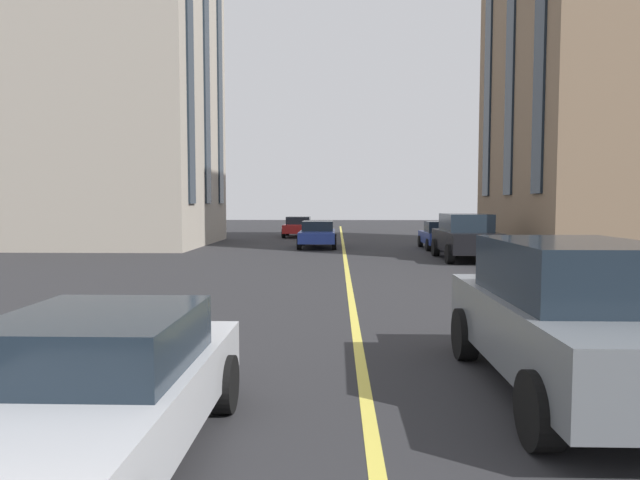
# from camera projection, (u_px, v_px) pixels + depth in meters

# --- Properties ---
(lane_centre_line) EXTENTS (80.00, 0.16, 0.01)m
(lane_centre_line) POSITION_uv_depth(u_px,v_px,m) (349.00, 287.00, 15.63)
(lane_centre_line) COLOR #D8C64C
(lane_centre_line) RESTS_ON ground_plane
(car_red_trailing) EXTENTS (4.40, 1.95, 1.37)m
(car_red_trailing) POSITION_uv_depth(u_px,v_px,m) (298.00, 226.00, 38.54)
(car_red_trailing) COLOR #B21E1E
(car_red_trailing) RESTS_ON ground_plane
(car_blue_near) EXTENTS (3.90, 1.89, 1.40)m
(car_blue_near) POSITION_uv_depth(u_px,v_px,m) (441.00, 235.00, 28.30)
(car_blue_near) COLOR navy
(car_blue_near) RESTS_ON ground_plane
(car_black_parked_a) EXTENTS (4.70, 2.14, 1.88)m
(car_black_parked_a) POSITION_uv_depth(u_px,v_px,m) (465.00, 236.00, 22.98)
(car_black_parked_a) COLOR black
(car_black_parked_a) RESTS_ON ground_plane
(car_grey_mid) EXTENTS (4.70, 2.14, 1.88)m
(car_grey_mid) POSITION_uv_depth(u_px,v_px,m) (573.00, 316.00, 6.80)
(car_grey_mid) COLOR slate
(car_grey_mid) RESTS_ON ground_plane
(car_silver_parked_b) EXTENTS (4.40, 1.95, 1.37)m
(car_silver_parked_b) POSITION_uv_depth(u_px,v_px,m) (93.00, 392.00, 4.88)
(car_silver_parked_b) COLOR #B7BABF
(car_silver_parked_b) RESTS_ON ground_plane
(car_blue_oncoming) EXTENTS (4.40, 1.95, 1.37)m
(car_blue_oncoming) POSITION_uv_depth(u_px,v_px,m) (318.00, 234.00, 29.36)
(car_blue_oncoming) COLOR navy
(car_blue_oncoming) RESTS_ON ground_plane
(building_left_near) EXTENTS (10.43, 11.66, 16.34)m
(building_left_near) POSITION_uv_depth(u_px,v_px,m) (102.00, 96.00, 30.88)
(building_left_near) COLOR #A89E8E
(building_left_near) RESTS_ON ground_plane
(building_right_near) EXTENTS (11.28, 11.34, 19.20)m
(building_right_near) POSITION_uv_depth(u_px,v_px,m) (638.00, 40.00, 25.14)
(building_right_near) COLOR #846B51
(building_right_near) RESTS_ON ground_plane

